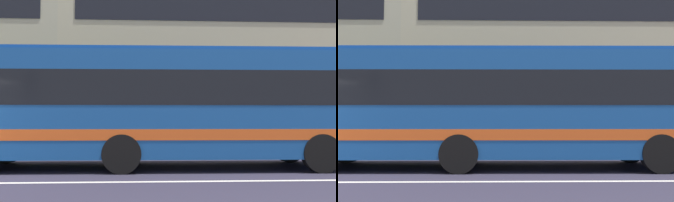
{
  "view_description": "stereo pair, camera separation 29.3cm",
  "coord_description": "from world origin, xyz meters",
  "views": [
    {
      "loc": [
        5.43,
        -7.95,
        1.37
      ],
      "look_at": [
        5.93,
        2.08,
        1.89
      ],
      "focal_mm": 38.2,
      "sensor_mm": 36.0,
      "label": 1
    },
    {
      "loc": [
        5.72,
        -7.96,
        1.37
      ],
      "look_at": [
        5.93,
        2.08,
        1.89
      ],
      "focal_mm": 38.2,
      "sensor_mm": 36.0,
      "label": 2
    }
  ],
  "objects": [
    {
      "name": "transit_bus",
      "position": [
        5.4,
        2.31,
        1.82
      ],
      "size": [
        10.99,
        2.66,
        3.31
      ],
      "color": "#174B93",
      "rests_on": "ground_plane"
    },
    {
      "name": "apartment_block_right",
      "position": [
        11.41,
        13.6,
        6.56
      ],
      "size": [
        21.05,
        8.15,
        13.11
      ],
      "color": "#BAB591",
      "rests_on": "ground_plane"
    }
  ]
}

